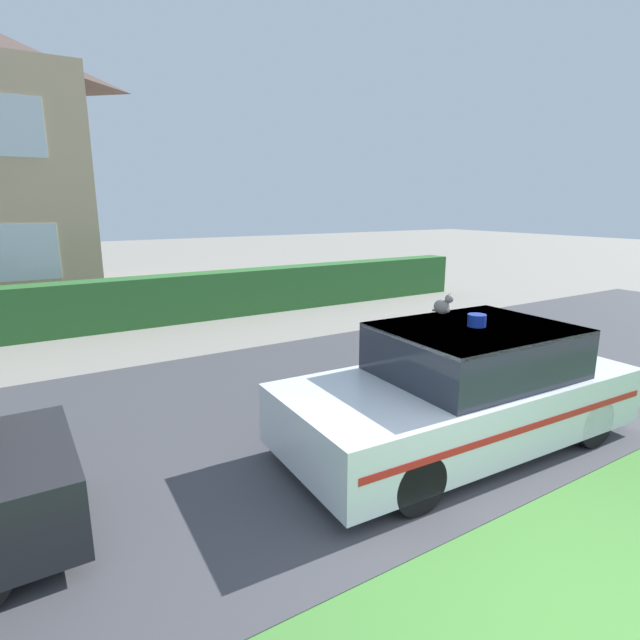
% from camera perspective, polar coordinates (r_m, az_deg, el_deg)
% --- Properties ---
extents(road_strip, '(28.00, 6.17, 0.01)m').
position_cam_1_polar(road_strip, '(6.94, -3.14, -10.23)').
color(road_strip, '#424247').
rests_on(road_strip, ground).
extents(lawn_verge, '(28.00, 2.21, 0.01)m').
position_cam_1_polar(lawn_verge, '(4.33, 28.68, -28.11)').
color(lawn_verge, '#478438').
rests_on(lawn_verge, ground).
extents(garden_hedge, '(15.15, 0.67, 1.13)m').
position_cam_1_polar(garden_hedge, '(12.64, -11.89, 2.85)').
color(garden_hedge, '#2D662D').
rests_on(garden_hedge, ground).
extents(police_car, '(4.27, 1.97, 1.53)m').
position_cam_1_polar(police_car, '(6.04, 16.00, -7.57)').
color(police_car, black).
rests_on(police_car, road_strip).
extents(cat, '(0.19, 0.29, 0.25)m').
position_cam_1_polar(cat, '(5.79, 13.94, 1.63)').
color(cat, gray).
rests_on(cat, police_car).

